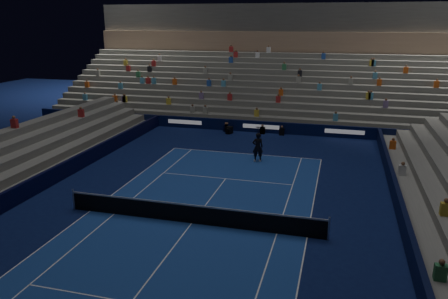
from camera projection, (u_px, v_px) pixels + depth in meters
ground at (192, 223)px, 21.07m from camera, size 90.00×90.00×0.00m
court_surface at (192, 223)px, 21.07m from camera, size 10.97×23.77×0.01m
sponsor_barrier_far at (261, 127)px, 38.07m from camera, size 44.00×0.25×1.00m
sponsor_barrier_east at (409, 239)px, 18.52m from camera, size 0.25×37.00×1.00m
sponsor_barrier_west at (19, 194)px, 23.34m from camera, size 0.25×37.00×1.00m
grandstand_main at (278, 80)px, 45.97m from camera, size 44.00×15.20×11.20m
tennis_net at (191, 214)px, 20.93m from camera, size 12.90×0.10×1.10m
tennis_player at (258, 147)px, 30.11m from camera, size 0.86×0.71×2.04m
broadcast_camera at (229, 130)px, 37.72m from camera, size 0.62×0.99×0.62m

